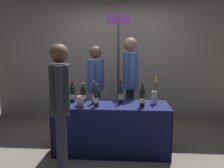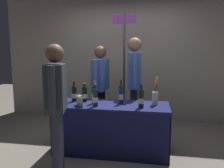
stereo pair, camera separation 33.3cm
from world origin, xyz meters
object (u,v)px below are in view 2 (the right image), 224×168
wine_glass_near_vendor (80,98)px  tasting_table (112,119)px  flower_vase (155,96)px  taster_foreground_right (56,98)px  vendor_presenter (134,77)px  booth_signpost (124,61)px  featured_wine_bottle (121,94)px  display_bottle_0 (95,97)px

wine_glass_near_vendor → tasting_table: bearing=10.1°
wine_glass_near_vendor → flower_vase: flower_vase is taller
flower_vase → taster_foreground_right: 1.41m
wine_glass_near_vendor → taster_foreground_right: 0.66m
vendor_presenter → booth_signpost: (-0.22, 0.39, 0.27)m
featured_wine_bottle → display_bottle_0: bearing=-147.0°
display_bottle_0 → vendor_presenter: 1.01m
tasting_table → booth_signpost: bearing=87.9°
tasting_table → flower_vase: 0.72m
wine_glass_near_vendor → flower_vase: (1.09, 0.15, 0.04)m
tasting_table → display_bottle_0: size_ratio=5.10×
taster_foreground_right → booth_signpost: bearing=-31.7°
flower_vase → booth_signpost: size_ratio=0.19×
display_bottle_0 → wine_glass_near_vendor: size_ratio=2.41×
flower_vase → display_bottle_0: bearing=-164.3°
vendor_presenter → taster_foreground_right: 1.65m
tasting_table → flower_vase: bearing=6.1°
taster_foreground_right → tasting_table: bearing=-50.8°
wine_glass_near_vendor → vendor_presenter: size_ratio=0.08×
wine_glass_near_vendor → booth_signpost: size_ratio=0.06×
tasting_table → booth_signpost: size_ratio=0.76×
tasting_table → flower_vase: flower_vase is taller
booth_signpost → display_bottle_0: bearing=-101.1°
flower_vase → taster_foreground_right: (-1.17, -0.79, 0.08)m
flower_vase → taster_foreground_right: taster_foreground_right is taller
featured_wine_bottle → display_bottle_0: 0.40m
display_bottle_0 → taster_foreground_right: bearing=-121.3°
taster_foreground_right → booth_signpost: (0.59, 1.82, 0.37)m
featured_wine_bottle → taster_foreground_right: (-0.67, -0.78, 0.07)m
featured_wine_bottle → display_bottle_0: size_ratio=1.10×
featured_wine_bottle → taster_foreground_right: taster_foreground_right is taller
display_bottle_0 → taster_foreground_right: taster_foreground_right is taller
display_bottle_0 → vendor_presenter: size_ratio=0.19×
tasting_table → display_bottle_0: (-0.21, -0.17, 0.36)m
featured_wine_bottle → flower_vase: size_ratio=0.88×
wine_glass_near_vendor → taster_foreground_right: bearing=-97.0°
booth_signpost → tasting_table: bearing=-92.1°
wine_glass_near_vendor → vendor_presenter: bearing=47.3°
display_bottle_0 → flower_vase: size_ratio=0.80×
tasting_table → featured_wine_bottle: (0.13, 0.05, 0.37)m
tasting_table → flower_vase: size_ratio=4.08×
display_bottle_0 → vendor_presenter: vendor_presenter is taller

